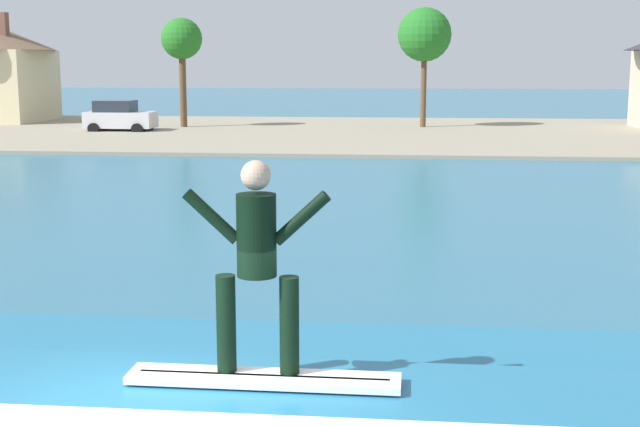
{
  "coord_description": "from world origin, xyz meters",
  "views": [
    {
      "loc": [
        1.83,
        -5.58,
        3.97
      ],
      "look_at": [
        0.52,
        7.28,
        1.71
      ],
      "focal_mm": 48.57,
      "sensor_mm": 36.0,
      "label": 1
    }
  ],
  "objects": [
    {
      "name": "car_near_shore",
      "position": [
        -14.49,
        42.29,
        0.95
      ],
      "size": [
        3.84,
        2.23,
        1.86
      ],
      "color": "silver",
      "rests_on": "ground_plane"
    },
    {
      "name": "surfboard",
      "position": [
        0.69,
        1.03,
        1.44
      ],
      "size": [
        2.23,
        0.39,
        0.06
      ],
      "color": "white",
      "rests_on": "wave_crest"
    },
    {
      "name": "tree_short_bushy",
      "position": [
        -11.57,
        45.38,
        5.21
      ],
      "size": [
        2.42,
        2.42,
        6.58
      ],
      "color": "brown",
      "rests_on": "ground_plane"
    },
    {
      "name": "surfer",
      "position": [
        0.64,
        1.1,
        2.44
      ],
      "size": [
        1.19,
        0.32,
        1.75
      ],
      "color": "black",
      "rests_on": "surfboard"
    },
    {
      "name": "shoreline_bank",
      "position": [
        0.0,
        43.03,
        0.08
      ],
      "size": [
        120.0,
        25.03,
        0.16
      ],
      "color": "gray",
      "rests_on": "ground_plane"
    },
    {
      "name": "tree_tall_bare",
      "position": [
        2.71,
        46.74,
        5.54
      ],
      "size": [
        3.16,
        3.16,
        7.18
      ],
      "color": "brown",
      "rests_on": "ground_plane"
    }
  ]
}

